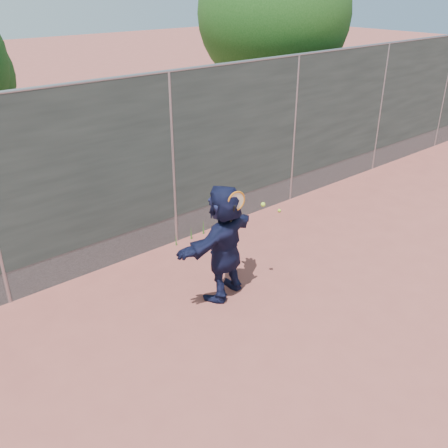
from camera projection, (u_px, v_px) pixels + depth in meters
ground at (326, 334)px, 6.70m from camera, size 80.00×80.00×0.00m
player at (224, 242)px, 7.19m from camera, size 1.71×0.91×1.76m
ball_ground at (279, 211)px, 10.21m from camera, size 0.07×0.07×0.07m
fence at (172, 158)px, 8.41m from camera, size 20.00×0.06×3.03m
swing_action at (239, 203)px, 6.83m from camera, size 0.73×0.13×0.51m
tree_right at (278, 17)px, 11.81m from camera, size 3.78×3.60×5.39m
weed_clump at (193, 232)px, 9.14m from camera, size 0.68×0.07×0.30m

